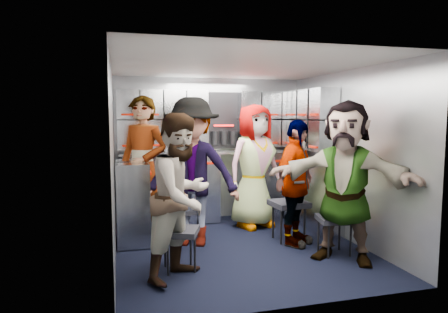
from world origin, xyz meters
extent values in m
plane|color=black|center=(0.00, 0.00, 0.00)|extent=(3.00, 3.00, 0.00)
cube|color=#91969E|center=(0.00, 1.50, 1.05)|extent=(2.80, 0.04, 2.10)
cube|color=#91969E|center=(-1.40, 0.00, 1.05)|extent=(0.04, 3.00, 2.10)
cube|color=#91969E|center=(1.40, 0.00, 1.05)|extent=(0.04, 3.00, 2.10)
cube|color=silver|center=(0.00, 0.00, 2.10)|extent=(2.80, 3.00, 0.02)
cube|color=gray|center=(0.00, 1.29, 0.49)|extent=(2.68, 0.38, 0.99)
cube|color=gray|center=(-1.19, 0.56, 0.49)|extent=(0.38, 0.76, 0.99)
cube|color=#B1B3B8|center=(0.00, 1.29, 1.01)|extent=(2.68, 0.42, 0.03)
cube|color=gray|center=(0.00, 1.35, 1.49)|extent=(2.68, 0.28, 0.82)
cube|color=gray|center=(1.25, 0.70, 1.49)|extent=(0.28, 1.00, 0.82)
cube|color=gray|center=(1.25, 0.60, 0.50)|extent=(0.28, 1.20, 1.00)
cube|color=#A21001|center=(0.00, 1.09, 0.88)|extent=(2.60, 0.02, 0.03)
cube|color=black|center=(-0.78, -0.48, 0.40)|extent=(0.45, 0.44, 0.06)
cylinder|color=black|center=(-0.91, -0.59, 0.19)|extent=(0.02, 0.02, 0.38)
cylinder|color=black|center=(-0.64, -0.59, 0.19)|extent=(0.02, 0.02, 0.38)
cylinder|color=black|center=(-0.91, -0.37, 0.19)|extent=(0.02, 0.02, 0.38)
cylinder|color=black|center=(-0.64, -0.37, 0.19)|extent=(0.02, 0.02, 0.38)
cube|color=black|center=(-0.51, 0.47, 0.37)|extent=(0.35, 0.34, 0.05)
cylinder|color=black|center=(-0.63, 0.36, 0.18)|extent=(0.02, 0.02, 0.35)
cylinder|color=black|center=(-0.38, 0.36, 0.18)|extent=(0.02, 0.02, 0.35)
cylinder|color=black|center=(-0.63, 0.57, 0.18)|extent=(0.02, 0.02, 0.35)
cylinder|color=black|center=(-0.38, 0.57, 0.18)|extent=(0.02, 0.02, 0.35)
cube|color=black|center=(0.48, 1.03, 0.40)|extent=(0.44, 0.42, 0.06)
cylinder|color=black|center=(0.34, 0.91, 0.19)|extent=(0.02, 0.02, 0.38)
cylinder|color=black|center=(0.61, 0.91, 0.19)|extent=(0.02, 0.02, 0.38)
cylinder|color=black|center=(0.34, 1.14, 0.19)|extent=(0.02, 0.02, 0.38)
cylinder|color=black|center=(0.61, 1.14, 0.19)|extent=(0.02, 0.02, 0.38)
cube|color=black|center=(0.68, 0.14, 0.46)|extent=(0.45, 0.43, 0.07)
cylinder|color=black|center=(0.53, 0.00, 0.22)|extent=(0.03, 0.03, 0.44)
cylinder|color=black|center=(0.83, 0.00, 0.22)|extent=(0.03, 0.03, 0.44)
cylinder|color=black|center=(0.53, 0.27, 0.22)|extent=(0.03, 0.03, 0.44)
cylinder|color=black|center=(0.83, 0.27, 0.22)|extent=(0.03, 0.03, 0.44)
cube|color=black|center=(0.96, -0.47, 0.40)|extent=(0.42, 0.40, 0.06)
cylinder|color=black|center=(0.83, -0.58, 0.19)|extent=(0.02, 0.02, 0.38)
cylinder|color=black|center=(1.10, -0.58, 0.19)|extent=(0.02, 0.02, 0.38)
cylinder|color=black|center=(0.83, -0.35, 0.19)|extent=(0.02, 0.02, 0.38)
cylinder|color=black|center=(1.10, -0.35, 0.19)|extent=(0.02, 0.02, 0.38)
imported|color=black|center=(-1.05, 0.63, 0.90)|extent=(0.78, 0.74, 1.79)
imported|color=black|center=(-0.78, -0.66, 0.79)|extent=(0.96, 0.96, 1.57)
imported|color=black|center=(-0.51, 0.29, 0.88)|extent=(1.30, 1.05, 1.76)
imported|color=black|center=(0.48, 0.85, 0.85)|extent=(0.95, 0.75, 1.70)
imported|color=black|center=(0.68, -0.04, 0.75)|extent=(0.90, 0.85, 1.50)
imported|color=black|center=(0.96, -0.65, 0.86)|extent=(1.51, 1.45, 1.71)
cylinder|color=white|center=(-0.41, 1.24, 1.15)|extent=(0.07, 0.07, 0.25)
cylinder|color=white|center=(-0.69, 1.24, 1.17)|extent=(0.07, 0.07, 0.27)
cylinder|color=white|center=(0.47, 1.24, 1.15)|extent=(0.07, 0.07, 0.25)
cylinder|color=beige|center=(-0.41, 1.23, 1.07)|extent=(0.09, 0.09, 0.09)
cylinder|color=beige|center=(1.18, 1.23, 1.08)|extent=(0.09, 0.09, 0.10)
camera|label=1|loc=(-1.35, -4.34, 1.54)|focal=32.00mm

